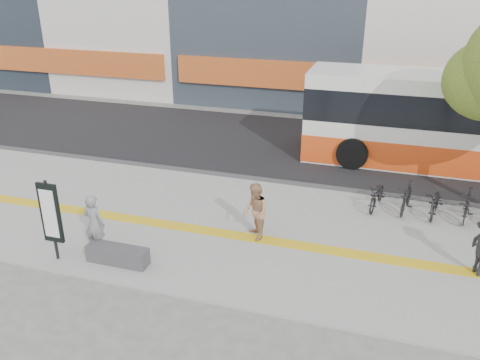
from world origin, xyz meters
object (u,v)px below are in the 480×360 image
(pedestrian_tan, at_px, (255,212))
(seated_woman, at_px, (94,224))
(signboard, at_px, (50,214))
(bench, at_px, (118,255))

(pedestrian_tan, bearing_deg, seated_woman, -95.44)
(signboard, bearing_deg, pedestrian_tan, 29.03)
(signboard, height_order, pedestrian_tan, signboard)
(pedestrian_tan, bearing_deg, bench, -85.58)
(seated_woman, bearing_deg, signboard, 41.46)
(signboard, xyz_separation_m, pedestrian_tan, (4.59, 2.55, -0.48))
(signboard, distance_m, pedestrian_tan, 5.27)
(signboard, bearing_deg, seated_woman, 37.57)
(bench, distance_m, pedestrian_tan, 3.78)
(bench, bearing_deg, seated_woman, 158.82)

